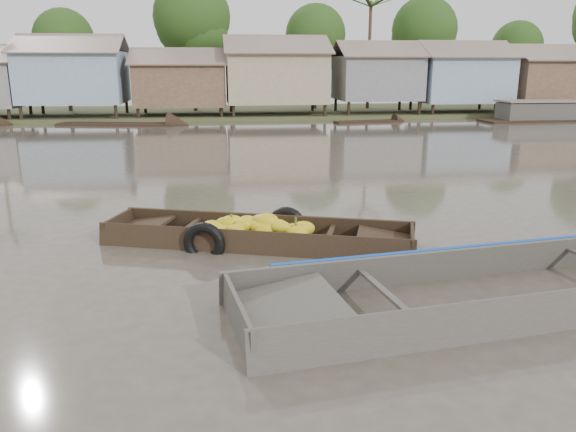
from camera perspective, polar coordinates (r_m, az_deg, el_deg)
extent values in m
plane|color=#463F36|center=(9.84, 2.88, -5.70)|extent=(120.00, 120.00, 0.00)
cube|color=#384723|center=(42.22, -5.21, 10.32)|extent=(120.00, 12.00, 0.50)
cube|color=#7E97AE|center=(39.55, -20.88, 13.03)|extent=(6.20, 5.20, 3.20)
cube|color=brown|center=(38.19, -21.66, 16.00)|extent=(6.60, 3.02, 1.28)
cube|color=brown|center=(40.93, -20.70, 15.96)|extent=(6.60, 3.02, 1.28)
cube|color=brown|center=(38.62, -10.85, 12.95)|extent=(5.80, 4.60, 2.70)
cube|color=brown|center=(37.36, -11.10, 15.64)|extent=(6.20, 2.67, 1.14)
cube|color=brown|center=(39.84, -10.89, 15.60)|extent=(6.20, 2.67, 1.14)
cube|color=gray|center=(38.77, -1.28, 13.88)|extent=(6.50, 5.30, 3.30)
cube|color=brown|center=(37.36, -1.05, 17.06)|extent=(6.90, 3.08, 1.31)
cube|color=brown|center=(40.21, -1.53, 16.92)|extent=(6.90, 3.08, 1.31)
cube|color=slate|center=(40.14, 9.00, 13.68)|extent=(5.40, 4.70, 2.90)
cube|color=brown|center=(38.92, 9.66, 16.41)|extent=(5.80, 2.73, 1.17)
cube|color=brown|center=(41.36, 8.61, 16.36)|extent=(5.80, 2.73, 1.17)
cube|color=#7E97AE|center=(42.20, 17.05, 13.14)|extent=(6.00, 5.00, 3.10)
cube|color=brown|center=(40.98, 18.07, 15.83)|extent=(6.40, 2.90, 1.24)
cube|color=brown|center=(43.44, 16.51, 15.87)|extent=(6.40, 2.90, 1.24)
cube|color=brown|center=(45.24, 24.75, 12.47)|extent=(5.70, 4.90, 2.80)
cube|color=brown|center=(44.12, 25.95, 14.72)|extent=(6.10, 2.85, 1.21)
cube|color=brown|center=(46.37, 24.14, 14.86)|extent=(6.10, 2.85, 1.21)
cylinder|color=#473323|center=(44.27, -21.46, 12.77)|extent=(0.28, 0.28, 4.90)
sphere|color=#193811|center=(44.30, -21.82, 16.38)|extent=(4.20, 4.20, 4.20)
cylinder|color=#473323|center=(42.06, -9.53, 14.46)|extent=(0.28, 0.28, 6.30)
sphere|color=#193811|center=(42.19, -9.76, 19.35)|extent=(5.40, 5.40, 5.40)
cylinder|color=#473323|center=(43.73, 2.77, 13.98)|extent=(0.28, 0.28, 5.25)
sphere|color=#193811|center=(43.77, 2.82, 17.91)|extent=(4.50, 4.50, 4.50)
cylinder|color=#473323|center=(44.87, 13.42, 13.85)|extent=(0.28, 0.28, 5.60)
sphere|color=#193811|center=(44.94, 13.68, 17.93)|extent=(4.80, 4.80, 4.80)
cylinder|color=#473323|center=(49.14, 21.94, 12.65)|extent=(0.28, 0.28, 4.55)
sphere|color=#193811|center=(49.14, 22.25, 15.67)|extent=(3.90, 3.90, 3.90)
cylinder|color=#473323|center=(44.12, 8.23, 15.64)|extent=(0.24, 0.24, 8.00)
cube|color=black|center=(11.39, -3.03, -3.17)|extent=(6.13, 3.01, 0.08)
cube|color=black|center=(11.93, -2.29, -1.07)|extent=(5.94, 2.10, 0.57)
cube|color=black|center=(10.71, -3.89, -3.01)|extent=(5.94, 2.10, 0.57)
cube|color=black|center=(11.02, 12.48, -2.82)|extent=(0.48, 1.30, 0.54)
cube|color=black|center=(10.99, 9.75, -2.35)|extent=(1.36, 1.43, 0.21)
cube|color=black|center=(12.38, -16.82, -1.13)|extent=(0.48, 1.30, 0.54)
cube|color=black|center=(12.13, -14.63, -0.96)|extent=(1.36, 1.43, 0.21)
cube|color=black|center=(11.71, -9.97, -1.03)|extent=(0.50, 1.26, 0.05)
cube|color=black|center=(11.04, 4.28, -1.84)|extent=(0.50, 1.26, 0.05)
ellipsoid|color=gold|center=(11.46, -5.72, -0.66)|extent=(0.58, 0.48, 0.31)
ellipsoid|color=gold|center=(11.13, -2.81, -1.05)|extent=(0.52, 0.43, 0.27)
ellipsoid|color=gold|center=(11.26, -8.26, -2.27)|extent=(0.46, 0.38, 0.24)
ellipsoid|color=gold|center=(11.54, -8.03, -1.70)|extent=(0.45, 0.37, 0.24)
ellipsoid|color=gold|center=(11.31, -7.33, -1.56)|extent=(0.58, 0.48, 0.31)
ellipsoid|color=gold|center=(10.97, -0.73, -1.12)|extent=(0.45, 0.38, 0.24)
ellipsoid|color=gold|center=(11.58, -1.27, -1.02)|extent=(0.50, 0.42, 0.26)
ellipsoid|color=gold|center=(10.75, 1.89, -2.68)|extent=(0.48, 0.40, 0.25)
ellipsoid|color=gold|center=(11.61, -1.02, -1.04)|extent=(0.48, 0.40, 0.25)
ellipsoid|color=gold|center=(11.70, -7.72, -1.09)|extent=(0.53, 0.44, 0.28)
ellipsoid|color=gold|center=(11.11, -1.15, -1.03)|extent=(0.53, 0.44, 0.28)
ellipsoid|color=gold|center=(11.04, -2.32, -1.44)|extent=(0.50, 0.42, 0.27)
ellipsoid|color=gold|center=(11.21, -7.07, -2.04)|extent=(0.56, 0.47, 0.30)
ellipsoid|color=gold|center=(10.94, -2.98, -2.23)|extent=(0.47, 0.39, 0.25)
ellipsoid|color=gold|center=(11.33, 1.54, -1.27)|extent=(0.57, 0.47, 0.30)
ellipsoid|color=gold|center=(11.50, -7.58, -1.26)|extent=(0.58, 0.48, 0.31)
ellipsoid|color=gold|center=(11.32, -2.79, -0.39)|extent=(0.44, 0.37, 0.23)
ellipsoid|color=gold|center=(10.97, 0.94, -1.73)|extent=(0.53, 0.44, 0.28)
ellipsoid|color=gold|center=(11.51, -6.38, -0.75)|extent=(0.50, 0.41, 0.26)
ellipsoid|color=gold|center=(11.44, 0.73, -1.37)|extent=(0.50, 0.42, 0.27)
ellipsoid|color=gold|center=(11.23, -4.34, -0.91)|extent=(0.54, 0.45, 0.28)
ellipsoid|color=gold|center=(11.27, -6.85, -1.57)|extent=(0.51, 0.43, 0.27)
ellipsoid|color=gold|center=(11.10, -5.37, -1.43)|extent=(0.45, 0.37, 0.24)
ellipsoid|color=gold|center=(11.64, -4.17, -0.52)|extent=(0.46, 0.38, 0.24)
ellipsoid|color=gold|center=(11.15, -2.24, -0.50)|extent=(0.59, 0.49, 0.31)
ellipsoid|color=gold|center=(11.40, -3.18, -0.70)|extent=(0.55, 0.46, 0.29)
ellipsoid|color=gold|center=(11.45, -4.12, -0.73)|extent=(0.51, 0.43, 0.27)
cylinder|color=#3F6626|center=(11.37, -5.76, -0.29)|extent=(0.04, 0.04, 0.20)
cylinder|color=#3F6626|center=(11.18, -1.98, -0.49)|extent=(0.04, 0.04, 0.20)
cylinder|color=#3F6626|center=(11.07, 0.80, -0.64)|extent=(0.04, 0.04, 0.20)
torus|color=black|center=(11.92, -0.14, -0.97)|extent=(0.85, 0.45, 0.83)
torus|color=black|center=(10.87, -8.51, -2.74)|extent=(0.86, 0.45, 0.84)
cube|color=#413D37|center=(9.30, 21.04, -8.54)|extent=(8.42, 2.92, 0.08)
cube|color=#413D37|center=(9.96, 17.79, -4.85)|extent=(8.37, 1.36, 0.67)
cube|color=#413D37|center=(8.48, 25.26, -9.15)|extent=(8.37, 1.36, 0.67)
cube|color=#413D37|center=(7.60, -5.17, -10.48)|extent=(0.35, 2.05, 0.64)
cube|color=#413D37|center=(7.71, 0.14, -9.36)|extent=(1.66, 1.96, 0.26)
cube|color=#413D37|center=(8.16, 9.98, -7.76)|extent=(0.38, 1.97, 0.05)
cube|color=#665E54|center=(9.28, 21.07, -8.22)|extent=(6.44, 2.48, 0.02)
cube|color=#103FA5|center=(9.93, 17.70, -3.32)|extent=(6.76, 1.06, 0.17)
cube|color=black|center=(40.15, 25.12, 8.66)|extent=(9.47, 2.80, 0.35)
cube|color=black|center=(35.77, 8.01, 9.30)|extent=(4.24, 1.63, 0.35)
cube|color=black|center=(35.38, -17.02, 8.73)|extent=(7.06, 2.81, 0.35)
cube|color=black|center=(39.93, 24.14, 9.61)|extent=(5.00, 2.00, 1.20)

